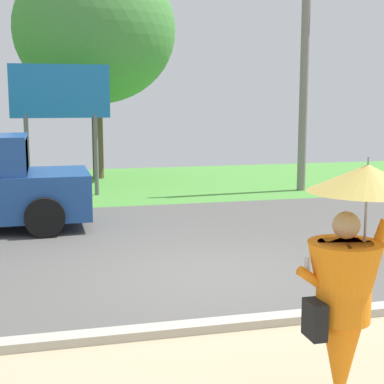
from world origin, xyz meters
name	(u,v)px	position (x,y,z in m)	size (l,w,h in m)	color
ground_plane	(167,235)	(0.00, 2.95, -0.05)	(40.00, 22.00, 0.20)	#565451
monk_pedestrian	(348,287)	(0.05, -3.95, 1.08)	(1.05, 0.95, 2.13)	orange
utility_pole	(304,73)	(4.86, 7.36, 3.33)	(1.80, 0.24, 6.31)	gray
roadside_billboard	(60,101)	(-1.82, 7.92, 2.55)	(2.60, 0.12, 3.50)	slate
tree_center_back	(95,30)	(-0.56, 11.43, 4.78)	(5.16, 5.16, 7.13)	brown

